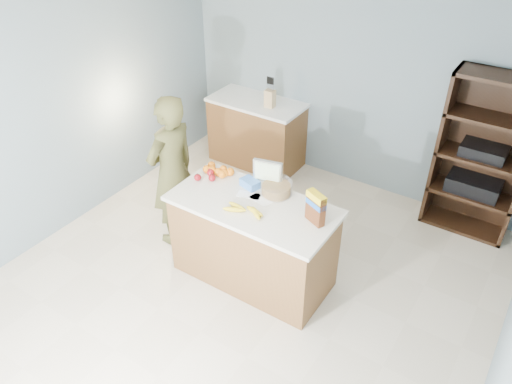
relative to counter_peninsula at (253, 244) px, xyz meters
The scene contains 15 objects.
floor 0.51m from the counter_peninsula, 90.00° to the right, with size 4.50×5.00×0.02m, color beige.
walls 1.27m from the counter_peninsula, 90.00° to the right, with size 4.52×5.02×2.51m.
counter_peninsula is the anchor object (origin of this frame).
back_cabinet 2.25m from the counter_peninsula, 122.28° to the left, with size 1.24×0.62×0.90m.
shelving_unit 2.61m from the counter_peninsula, 52.89° to the left, with size 0.90×0.40×1.80m.
person 1.13m from the counter_peninsula, behind, with size 0.61×0.40×1.67m, color #464422.
knife_block 2.17m from the counter_peninsula, 117.70° to the left, with size 0.12×0.10×0.31m.
envelopes 0.50m from the counter_peninsula, 114.05° to the left, with size 0.37×0.16×0.00m.
bananas 0.53m from the counter_peninsula, 84.29° to the right, with size 0.39×0.21×0.05m.
apples 0.81m from the counter_peninsula, 168.96° to the left, with size 0.19×0.24×0.07m.
oranges 0.80m from the counter_peninsula, 157.64° to the left, with size 0.31×0.17×0.08m.
blue_carton 0.59m from the counter_peninsula, 129.33° to the left, with size 0.18×0.12×0.08m, color blue.
salad_bowl 0.61m from the counter_peninsula, 70.29° to the left, with size 0.30×0.30×0.13m.
tv 0.72m from the counter_peninsula, 97.32° to the left, with size 0.28×0.12×0.28m.
cereal_box 0.89m from the counter_peninsula, ahead, with size 0.21×0.15×0.29m.
Camera 1 is at (2.04, -2.76, 3.56)m, focal length 35.00 mm.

